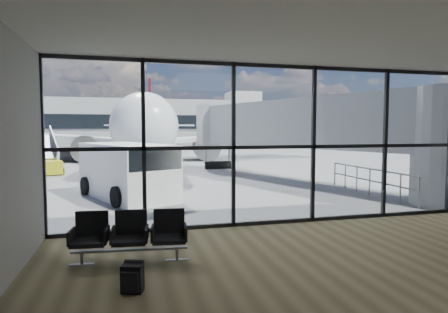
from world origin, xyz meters
name	(u,v)px	position (x,y,z in m)	size (l,w,h in m)	color
ground	(161,150)	(0.00, 40.00, 0.00)	(220.00, 220.00, 0.00)	slate
lounge_shell	(390,132)	(0.00, -4.80, 2.65)	(12.02, 8.01, 4.51)	brown
glass_curtain_wall	(274,145)	(0.00, 0.00, 2.25)	(12.10, 0.12, 4.50)	white
jet_bridge	(314,128)	(4.90, 7.07, 2.76)	(8.00, 16.50, 4.33)	#ADAFB2
apron_railing	(370,177)	(5.60, 3.50, 0.72)	(0.06, 5.46, 1.11)	gray
far_terminal	(148,121)	(-0.59, 61.97, 4.21)	(80.00, 12.20, 11.00)	silver
tree_3	(9,120)	(-27.00, 72.00, 4.63)	(4.95, 4.95, 7.12)	#382619
tree_4	(42,117)	(-21.00, 72.00, 5.25)	(5.61, 5.61, 8.07)	#382619
tree_5	(74,114)	(-15.00, 72.00, 5.88)	(6.27, 6.27, 9.03)	#382619
seating_row	(130,233)	(-3.97, -2.08, 0.57)	(2.30, 0.87, 1.02)	gray
backpack	(132,278)	(-3.95, -3.67, 0.25)	(0.40, 0.39, 0.52)	black
airliner	(149,128)	(-2.24, 25.58, 2.80)	(30.78, 35.69, 9.19)	white
service_van	(128,170)	(-4.03, 5.21, 1.09)	(3.97, 5.34, 2.13)	white
belt_loader	(76,155)	(-8.42, 24.10, 0.55)	(2.39, 3.72, 1.63)	black
mobile_stairs	(44,165)	(-9.04, 14.77, 0.56)	(2.60, 3.62, 2.32)	gold
traffic_cone_a	(154,169)	(-2.58, 12.81, 0.30)	(0.45, 0.45, 0.64)	orange
traffic_cone_c	(232,163)	(3.06, 15.67, 0.33)	(0.48, 0.48, 0.69)	#CF5A0A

